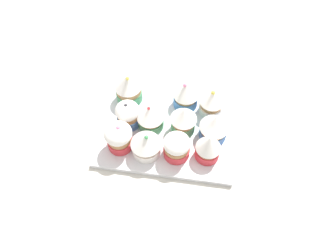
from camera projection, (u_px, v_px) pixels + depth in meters
ground_plane at (168, 134)px, 73.38cm from camera, size 180.00×180.00×3.00cm
baking_tray at (168, 129)px, 71.65cm from camera, size 30.33×23.84×1.20cm
cupcake_0 at (119, 137)px, 65.50cm from camera, size 5.97×5.97×7.27cm
cupcake_1 at (146, 144)px, 64.80cm from camera, size 6.49×6.49×6.87cm
cupcake_2 at (177, 147)px, 64.73cm from camera, size 5.68×5.68×6.23cm
cupcake_3 at (208, 147)px, 64.04cm from camera, size 5.35×5.35×7.25cm
cupcake_4 at (128, 114)px, 69.06cm from camera, size 5.36×5.36×7.05cm
cupcake_5 at (150, 118)px, 68.47cm from camera, size 6.14×6.14×6.93cm
cupcake_6 at (184, 118)px, 67.83cm from camera, size 5.87×5.87×7.55cm
cupcake_7 at (214, 126)px, 66.88cm from camera, size 6.43×6.43×7.18cm
cupcake_8 at (128, 88)px, 72.67cm from camera, size 6.21×6.21×8.18cm
cupcake_9 at (186, 95)px, 72.02cm from camera, size 5.91×5.91×7.28cm
cupcake_10 at (212, 102)px, 70.77cm from camera, size 5.63×5.63×7.34cm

